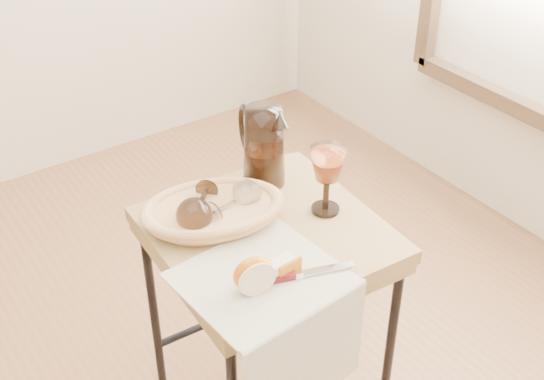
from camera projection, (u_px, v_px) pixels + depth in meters
side_table at (268, 327)px, 1.84m from camera, size 0.54×0.54×0.65m
tea_towel at (261, 278)px, 1.51m from camera, size 0.35×0.32×0.01m
bread_basket at (213, 213)px, 1.66m from camera, size 0.35×0.29×0.05m
goblet_lying_a at (200, 204)px, 1.64m from camera, size 0.16×0.16×0.08m
goblet_lying_b at (233, 202)px, 1.66m from camera, size 0.13×0.10×0.07m
pitcher at (264, 146)px, 1.76m from camera, size 0.22×0.27×0.25m
wine_goblet at (327, 180)px, 1.66m from camera, size 0.10×0.10×0.18m
apple_half at (253, 273)px, 1.45m from camera, size 0.10×0.06×0.08m
apple_wedge at (281, 267)px, 1.50m from camera, size 0.06×0.04×0.04m
table_knife at (302, 273)px, 1.50m from camera, size 0.21×0.09×0.02m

